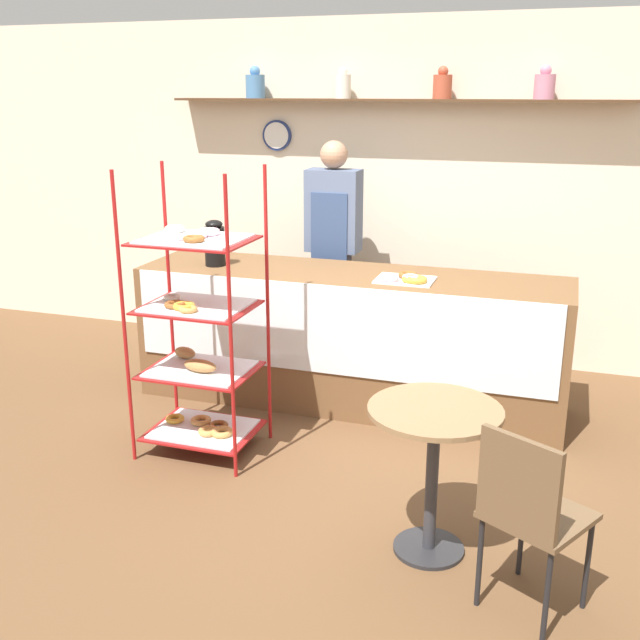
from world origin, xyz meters
TOP-DOWN VIEW (x-y plane):
  - ground_plane at (0.00, 0.00)m, footprint 14.00×14.00m
  - back_wall at (-0.00, 2.21)m, footprint 10.00×0.30m
  - display_counter at (0.00, 1.03)m, footprint 2.97×0.74m
  - pastry_rack at (-0.65, 0.02)m, footprint 0.69×0.56m
  - person_worker at (-0.33, 1.68)m, footprint 0.41×0.23m
  - cafe_table at (0.88, -0.62)m, footprint 0.63×0.63m
  - cafe_chair at (1.34, -0.96)m, footprint 0.52×0.52m
  - coffee_carafe at (-0.98, 0.95)m, footprint 0.14×0.14m
  - donut_tray_counter at (0.43, 0.91)m, footprint 0.38×0.29m

SIDE VIEW (x-z plane):
  - ground_plane at x=0.00m, z-range 0.00..0.00m
  - display_counter at x=0.00m, z-range 0.00..0.95m
  - cafe_chair at x=1.34m, z-range 0.10..0.96m
  - cafe_table at x=0.88m, z-range 0.18..0.94m
  - pastry_rack at x=-0.65m, z-range -0.13..1.61m
  - donut_tray_counter at x=0.43m, z-range 0.94..0.99m
  - person_worker at x=-0.33m, z-range 0.09..1.88m
  - coffee_carafe at x=-0.98m, z-range 0.94..1.27m
  - back_wall at x=0.00m, z-range 0.02..2.72m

